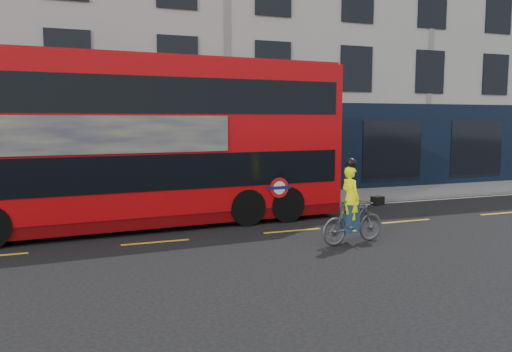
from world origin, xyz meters
TOP-DOWN VIEW (x-y plane):
  - ground at (0.00, 0.00)m, footprint 120.00×120.00m
  - pavement at (0.00, 6.50)m, footprint 60.00×3.00m
  - kerb at (0.00, 5.00)m, footprint 60.00×0.12m
  - building_terrace at (0.00, 12.94)m, footprint 50.00×10.07m
  - road_edge_line at (0.00, 4.70)m, footprint 58.00×0.10m
  - lane_dashes at (0.00, 1.50)m, footprint 58.00×0.12m
  - bus at (-3.99, 3.80)m, footprint 12.76×3.60m
  - cyclist at (0.86, -0.41)m, footprint 2.01×0.82m

SIDE VIEW (x-z plane):
  - ground at x=0.00m, z-range 0.00..0.00m
  - road_edge_line at x=0.00m, z-range 0.00..0.01m
  - lane_dashes at x=0.00m, z-range 0.00..0.01m
  - pavement at x=0.00m, z-range 0.00..0.12m
  - kerb at x=0.00m, z-range 0.00..0.13m
  - cyclist at x=0.86m, z-range -0.38..1.89m
  - bus at x=-3.99m, z-range 0.06..5.16m
  - building_terrace at x=0.00m, z-range -0.01..14.99m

